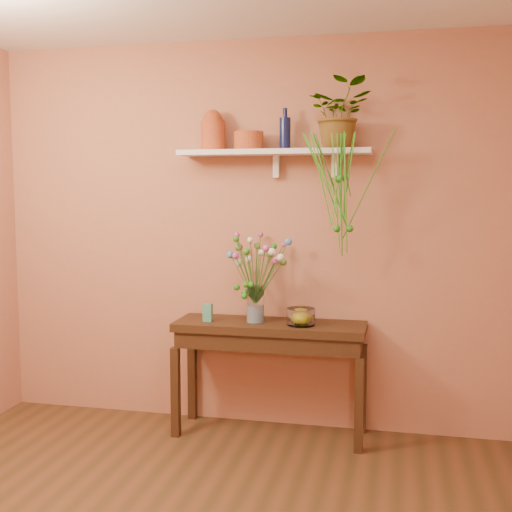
{
  "coord_description": "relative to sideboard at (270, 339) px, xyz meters",
  "views": [
    {
      "loc": [
        0.89,
        -2.39,
        1.66
      ],
      "look_at": [
        0.0,
        1.55,
        1.25
      ],
      "focal_mm": 44.96,
      "sensor_mm": 36.0,
      "label": 1
    }
  ],
  "objects": [
    {
      "name": "room",
      "position": [
        -0.05,
        -1.77,
        0.68
      ],
      "size": [
        4.04,
        4.04,
        2.7
      ],
      "color": "#54311B",
      "rests_on": "ground"
    },
    {
      "name": "wall_shelf",
      "position": [
        0.01,
        0.1,
        1.25
      ],
      "size": [
        1.3,
        0.24,
        0.19
      ],
      "color": "white",
      "rests_on": "room"
    },
    {
      "name": "sideboard",
      "position": [
        0.0,
        0.0,
        0.0
      ],
      "size": [
        1.28,
        0.41,
        0.78
      ],
      "color": "#3B2613",
      "rests_on": "ground"
    },
    {
      "name": "blue_bottle",
      "position": [
        0.08,
        0.12,
        1.38
      ],
      "size": [
        0.08,
        0.08,
        0.27
      ],
      "color": "#0F153C",
      "rests_on": "wall_shelf"
    },
    {
      "name": "lemon",
      "position": [
        0.22,
        -0.03,
        0.16
      ],
      "size": [
        0.09,
        0.09,
        0.09
      ],
      "primitive_type": "sphere",
      "color": "yellow",
      "rests_on": "glass_bowl"
    },
    {
      "name": "plant_fronds",
      "position": [
        0.46,
        -0.08,
        1.01
      ],
      "size": [
        0.57,
        0.3,
        0.78
      ],
      "color": "#2B7618",
      "rests_on": "wall_shelf"
    },
    {
      "name": "terracotta_pot",
      "position": [
        -0.16,
        0.08,
        1.33
      ],
      "size": [
        0.23,
        0.23,
        0.12
      ],
      "primitive_type": "cylinder",
      "rotation": [
        0.0,
        0.0,
        0.16
      ],
      "color": "#C05220",
      "rests_on": "wall_shelf"
    },
    {
      "name": "spider_plant",
      "position": [
        0.45,
        0.07,
        1.49
      ],
      "size": [
        0.41,
        0.36,
        0.44
      ],
      "primitive_type": "imported",
      "rotation": [
        0.0,
        0.0,
        0.04
      ],
      "color": "#2B7618",
      "rests_on": "wall_shelf"
    },
    {
      "name": "bouquet",
      "position": [
        -0.1,
        -0.01,
        0.53
      ],
      "size": [
        0.44,
        0.45,
        0.48
      ],
      "color": "#386B28",
      "rests_on": "glass_vase"
    },
    {
      "name": "carton",
      "position": [
        -0.42,
        -0.06,
        0.17
      ],
      "size": [
        0.06,
        0.05,
        0.12
      ],
      "primitive_type": "cube",
      "rotation": [
        0.0,
        0.0,
        0.04
      ],
      "color": "teal",
      "rests_on": "sideboard"
    },
    {
      "name": "glass_bowl",
      "position": [
        0.22,
        -0.04,
        0.16
      ],
      "size": [
        0.19,
        0.19,
        0.11
      ],
      "color": "white",
      "rests_on": "sideboard"
    },
    {
      "name": "glass_vase",
      "position": [
        -0.1,
        -0.01,
        0.22
      ],
      "size": [
        0.12,
        0.12,
        0.25
      ],
      "color": "white",
      "rests_on": "sideboard"
    },
    {
      "name": "terracotta_jug",
      "position": [
        -0.43,
        0.12,
        1.4
      ],
      "size": [
        0.21,
        0.21,
        0.28
      ],
      "color": "#C05220",
      "rests_on": "wall_shelf"
    }
  ]
}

